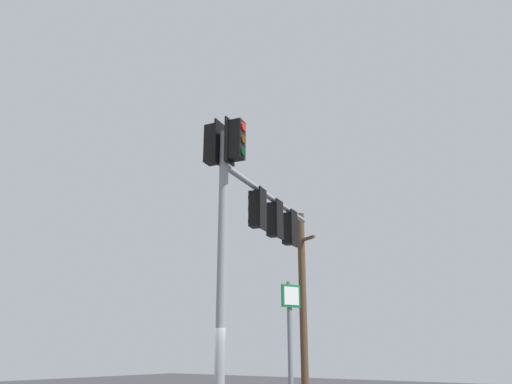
% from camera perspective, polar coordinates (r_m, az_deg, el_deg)
% --- Properties ---
extents(signal_mast_assembly, '(1.62, 5.44, 7.00)m').
position_cam_1_polar(signal_mast_assembly, '(11.77, -0.78, -2.84)').
color(signal_mast_assembly, gray).
rests_on(signal_mast_assembly, ground).
extents(utility_pole_wooden, '(1.94, 0.96, 8.39)m').
position_cam_1_polar(utility_pole_wooden, '(23.45, 5.37, -12.24)').
color(utility_pole_wooden, '#4C3823').
rests_on(utility_pole_wooden, ground).
extents(route_sign_primary, '(0.14, 0.30, 3.01)m').
position_cam_1_polar(route_sign_primary, '(7.22, 4.03, -20.11)').
color(route_sign_primary, slate).
rests_on(route_sign_primary, ground).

